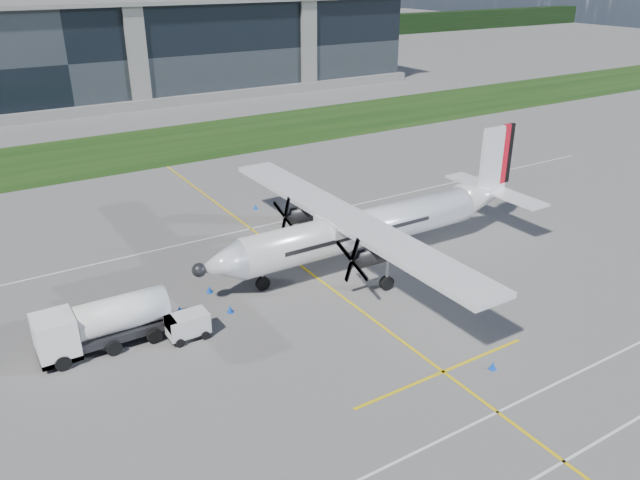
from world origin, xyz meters
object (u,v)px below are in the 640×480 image
at_px(turboprop_aircraft, 374,205).
at_px(safety_cone_nose_stbd, 209,289).
at_px(safety_cone_portwing, 493,365).
at_px(ground_crew_person, 102,323).
at_px(baggage_tug, 188,326).
at_px(fuel_tanker_truck, 94,327).
at_px(safety_cone_fwd, 180,309).
at_px(safety_cone_nose_port, 230,309).
at_px(safety_cone_stbdwing, 256,207).

bearing_deg(turboprop_aircraft, safety_cone_nose_stbd, 172.87).
height_order(turboprop_aircraft, safety_cone_portwing, turboprop_aircraft).
bearing_deg(safety_cone_portwing, ground_crew_person, 139.89).
xyz_separation_m(baggage_tug, safety_cone_nose_stbd, (3.26, 4.59, -0.54)).
relative_size(fuel_tanker_truck, safety_cone_nose_stbd, 15.89).
distance_m(safety_cone_fwd, safety_cone_nose_port, 3.25).
bearing_deg(turboprop_aircraft, safety_cone_nose_port, -172.69).
xyz_separation_m(turboprop_aircraft, safety_cone_nose_port, (-12.55, -1.61, -4.12)).
bearing_deg(safety_cone_nose_stbd, safety_cone_portwing, -59.26).
relative_size(safety_cone_nose_port, safety_cone_portwing, 1.00).
bearing_deg(safety_cone_stbdwing, ground_crew_person, -140.26).
bearing_deg(baggage_tug, turboprop_aircraft, 10.70).
bearing_deg(safety_cone_stbdwing, safety_cone_portwing, -89.92).
relative_size(turboprop_aircraft, safety_cone_stbdwing, 58.24).
distance_m(turboprop_aircraft, safety_cone_portwing, 15.81).
relative_size(fuel_tanker_truck, safety_cone_nose_port, 15.89).
bearing_deg(safety_cone_fwd, safety_cone_stbdwing, 48.52).
bearing_deg(fuel_tanker_truck, ground_crew_person, 59.14).
xyz_separation_m(safety_cone_fwd, safety_cone_nose_port, (2.79, -1.65, 0.00)).
xyz_separation_m(turboprop_aircraft, safety_cone_portwing, (-2.78, -15.01, -4.12)).
distance_m(safety_cone_nose_stbd, safety_cone_portwing, 19.30).
bearing_deg(safety_cone_nose_port, baggage_tug, -157.44).
distance_m(fuel_tanker_truck, safety_cone_nose_stbd, 8.84).
height_order(turboprop_aircraft, baggage_tug, turboprop_aircraft).
bearing_deg(fuel_tanker_truck, turboprop_aircraft, 3.71).
bearing_deg(safety_cone_stbdwing, safety_cone_nose_stbd, -127.89).
distance_m(safety_cone_nose_port, safety_cone_portwing, 16.58).
xyz_separation_m(ground_crew_person, safety_cone_portwing, (17.48, -14.72, -0.72)).
distance_m(turboprop_aircraft, safety_cone_stbdwing, 15.06).
xyz_separation_m(turboprop_aircraft, safety_cone_fwd, (-15.35, 0.04, -4.12)).
xyz_separation_m(turboprop_aircraft, fuel_tanker_truck, (-20.89, -1.35, -2.88)).
xyz_separation_m(ground_crew_person, safety_cone_nose_port, (7.70, -1.32, -0.72)).
bearing_deg(safety_cone_nose_stbd, baggage_tug, -125.43).
bearing_deg(ground_crew_person, safety_cone_nose_stbd, -90.32).
bearing_deg(safety_cone_nose_stbd, safety_cone_fwd, -150.28).
height_order(ground_crew_person, safety_cone_nose_port, ground_crew_person).
height_order(baggage_tug, safety_cone_nose_port, baggage_tug).
relative_size(baggage_tug, safety_cone_fwd, 5.25).
height_order(fuel_tanker_truck, ground_crew_person, fuel_tanker_truck).
bearing_deg(safety_cone_nose_port, safety_cone_nose_stbd, 91.68).
bearing_deg(safety_cone_fwd, safety_cone_nose_port, -30.60).
distance_m(baggage_tug, safety_cone_portwing, 17.80).
bearing_deg(safety_cone_stbdwing, turboprop_aircraft, -78.77).
bearing_deg(turboprop_aircraft, fuel_tanker_truck, -176.29).
distance_m(turboprop_aircraft, baggage_tug, 16.58).
height_order(turboprop_aircraft, fuel_tanker_truck, turboprop_aircraft).
height_order(fuel_tanker_truck, safety_cone_portwing, fuel_tanker_truck).
bearing_deg(safety_cone_fwd, fuel_tanker_truck, -165.89).
distance_m(fuel_tanker_truck, safety_cone_nose_port, 8.44).
xyz_separation_m(baggage_tug, safety_cone_portwing, (13.13, -12.00, -0.54)).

